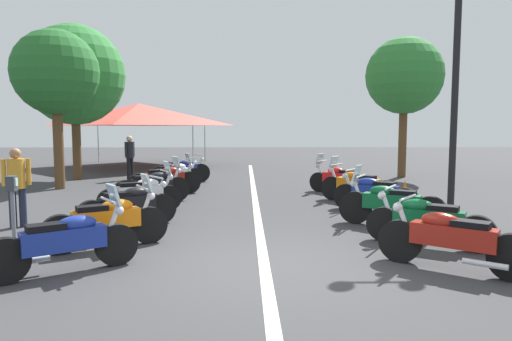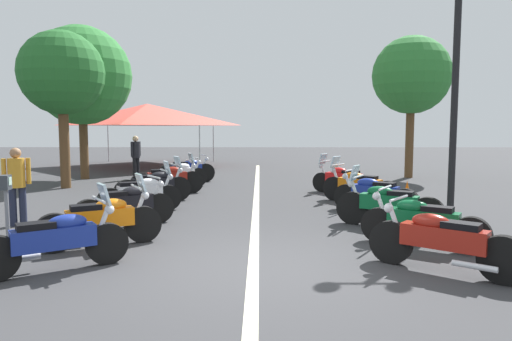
% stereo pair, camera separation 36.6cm
% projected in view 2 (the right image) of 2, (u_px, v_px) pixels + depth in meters
% --- Properties ---
extents(ground_plane, '(80.00, 80.00, 0.00)m').
position_uv_depth(ground_plane, '(253.00, 268.00, 6.55)').
color(ground_plane, '#38383A').
extents(lane_centre_stripe, '(24.04, 0.16, 0.01)m').
position_uv_depth(lane_centre_stripe, '(256.00, 202.00, 12.26)').
color(lane_centre_stripe, beige).
rests_on(lane_centre_stripe, ground_plane).
extents(motorcycle_left_row_0, '(1.25, 1.77, 1.19)m').
position_uv_depth(motorcycle_left_row_0, '(57.00, 239.00, 6.36)').
color(motorcycle_left_row_0, black).
rests_on(motorcycle_left_row_0, ground_plane).
extents(motorcycle_left_row_1, '(1.13, 1.86, 1.21)m').
position_uv_depth(motorcycle_left_row_1, '(102.00, 220.00, 7.68)').
color(motorcycle_left_row_1, black).
rests_on(motorcycle_left_row_1, ground_plane).
extents(motorcycle_left_row_2, '(1.30, 1.76, 0.99)m').
position_uv_depth(motorcycle_left_row_2, '(126.00, 205.00, 9.25)').
color(motorcycle_left_row_2, black).
rests_on(motorcycle_left_row_2, ground_plane).
extents(motorcycle_left_row_3, '(1.01, 1.84, 1.20)m').
position_uv_depth(motorcycle_left_row_3, '(141.00, 193.00, 10.86)').
color(motorcycle_left_row_3, black).
rests_on(motorcycle_left_row_3, ground_plane).
extents(motorcycle_left_row_4, '(1.19, 1.85, 1.22)m').
position_uv_depth(motorcycle_left_row_4, '(154.00, 185.00, 12.21)').
color(motorcycle_left_row_4, black).
rests_on(motorcycle_left_row_4, ground_plane).
extents(motorcycle_left_row_5, '(1.05, 2.07, 1.22)m').
position_uv_depth(motorcycle_left_row_5, '(168.00, 178.00, 13.73)').
color(motorcycle_left_row_5, black).
rests_on(motorcycle_left_row_5, ground_plane).
extents(motorcycle_left_row_6, '(1.28, 1.84, 1.00)m').
position_uv_depth(motorcycle_left_row_6, '(178.00, 174.00, 15.23)').
color(motorcycle_left_row_6, black).
rests_on(motorcycle_left_row_6, ground_plane).
extents(motorcycle_left_row_7, '(1.05, 1.97, 1.02)m').
position_uv_depth(motorcycle_left_row_7, '(187.00, 170.00, 16.65)').
color(motorcycle_left_row_7, black).
rests_on(motorcycle_left_row_7, ground_plane).
extents(motorcycle_right_row_0, '(1.41, 1.76, 1.00)m').
position_uv_depth(motorcycle_right_row_0, '(442.00, 240.00, 6.31)').
color(motorcycle_right_row_0, black).
rests_on(motorcycle_right_row_0, ground_plane).
extents(motorcycle_right_row_1, '(1.24, 1.84, 0.98)m').
position_uv_depth(motorcycle_right_row_1, '(422.00, 221.00, 7.63)').
color(motorcycle_right_row_1, black).
rests_on(motorcycle_right_row_1, ground_plane).
extents(motorcycle_right_row_2, '(1.18, 1.94, 1.23)m').
position_uv_depth(motorcycle_right_row_2, '(387.00, 204.00, 9.15)').
color(motorcycle_right_row_2, black).
rests_on(motorcycle_right_row_2, ground_plane).
extents(motorcycle_right_row_3, '(1.28, 1.77, 0.99)m').
position_uv_depth(motorcycle_right_row_3, '(374.00, 194.00, 10.79)').
color(motorcycle_right_row_3, black).
rests_on(motorcycle_right_row_3, ground_plane).
extents(motorcycle_right_row_4, '(1.52, 1.76, 1.22)m').
position_uv_depth(motorcycle_right_row_4, '(359.00, 185.00, 12.12)').
color(motorcycle_right_row_4, black).
rests_on(motorcycle_right_row_4, ground_plane).
extents(motorcycle_right_row_5, '(1.39, 1.75, 1.19)m').
position_uv_depth(motorcycle_right_row_5, '(343.00, 179.00, 13.83)').
color(motorcycle_right_row_5, black).
rests_on(motorcycle_right_row_5, ground_plane).
extents(street_lamp_twin_globe, '(0.32, 1.22, 5.40)m').
position_uv_depth(street_lamp_twin_globe, '(457.00, 47.00, 9.39)').
color(street_lamp_twin_globe, black).
rests_on(street_lamp_twin_globe, ground_plane).
extents(parking_meter, '(0.20, 0.15, 1.29)m').
position_uv_depth(parking_meter, '(7.00, 201.00, 6.87)').
color(parking_meter, slate).
rests_on(parking_meter, ground_plane).
extents(traffic_cone_0, '(0.36, 0.36, 0.61)m').
position_uv_depth(traffic_cone_0, '(407.00, 193.00, 12.05)').
color(traffic_cone_0, orange).
rests_on(traffic_cone_0, ground_plane).
extents(bystander_0, '(0.32, 0.49, 1.59)m').
position_uv_depth(bystander_0, '(17.00, 181.00, 9.31)').
color(bystander_0, '#1E2338').
rests_on(bystander_0, ground_plane).
extents(bystander_1, '(0.49, 0.32, 1.68)m').
position_uv_depth(bystander_1, '(136.00, 154.00, 17.69)').
color(bystander_1, black).
rests_on(bystander_1, ground_plane).
extents(roadside_tree_0, '(2.71, 2.71, 5.11)m').
position_uv_depth(roadside_tree_0, '(62.00, 74.00, 14.88)').
color(roadside_tree_0, brown).
rests_on(roadside_tree_0, ground_plane).
extents(roadside_tree_1, '(3.03, 3.03, 5.55)m').
position_uv_depth(roadside_tree_1, '(412.00, 76.00, 18.00)').
color(roadside_tree_1, brown).
rests_on(roadside_tree_1, ground_plane).
extents(roadside_tree_2, '(3.75, 3.75, 5.84)m').
position_uv_depth(roadside_tree_2, '(81.00, 76.00, 17.54)').
color(roadside_tree_2, brown).
rests_on(roadside_tree_2, ground_plane).
extents(event_tent, '(6.83, 6.83, 3.20)m').
position_uv_depth(event_tent, '(147.00, 115.00, 23.62)').
color(event_tent, '#E54C3F').
rests_on(event_tent, ground_plane).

